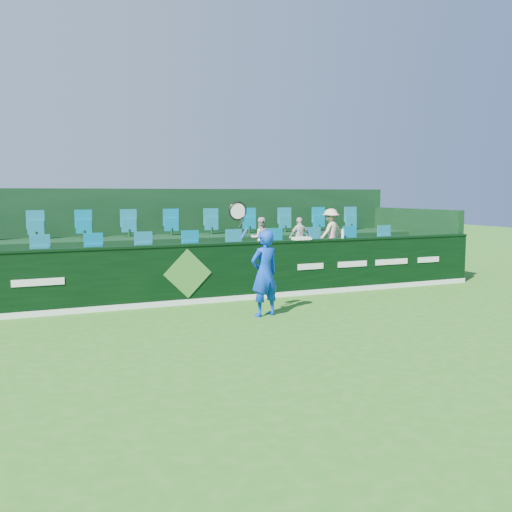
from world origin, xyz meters
name	(u,v)px	position (x,y,z in m)	size (l,w,h in m)	color
ground	(259,348)	(0.00, 0.00, 0.00)	(60.00, 60.00, 0.00)	#296D1A
sponsor_hoarding	(186,274)	(0.00, 4.00, 0.67)	(16.00, 0.25, 1.35)	black
stand_tier_front	(173,279)	(0.00, 5.10, 0.40)	(16.00, 2.00, 0.80)	black
stand_tier_back	(154,261)	(0.00, 7.00, 0.65)	(16.00, 1.80, 1.30)	black
stand_rear	(150,239)	(0.00, 7.44, 1.22)	(16.00, 4.10, 2.60)	black
seat_row_front	(168,249)	(0.00, 5.50, 1.10)	(13.50, 0.50, 0.60)	#027091
seat_row_back	(151,225)	(0.00, 7.30, 1.60)	(13.50, 0.50, 0.60)	#027091
tennis_player	(264,272)	(1.08, 2.16, 0.89)	(1.23, 0.55, 2.39)	#0B38C3
spectator_left	(261,238)	(2.32, 5.12, 1.33)	(0.51, 0.40, 1.06)	beige
spectator_middle	(300,237)	(3.45, 5.12, 1.32)	(0.61, 0.25, 1.04)	silver
spectator_right	(331,232)	(4.40, 5.12, 1.43)	(0.81, 0.47, 1.26)	beige
towel	(301,238)	(2.90, 4.00, 1.38)	(0.42, 0.27, 0.06)	white
drinks_bottle	(343,234)	(4.07, 4.00, 1.47)	(0.07, 0.07, 0.23)	silver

